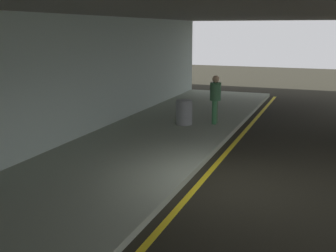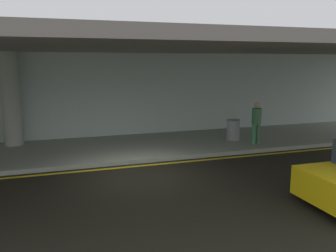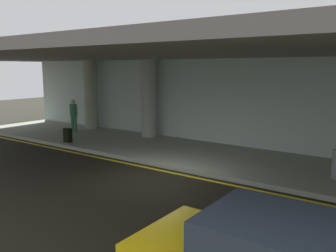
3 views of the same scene
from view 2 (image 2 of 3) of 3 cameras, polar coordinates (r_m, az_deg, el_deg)
The scene contains 8 objects.
ground_plane at distance 11.02m, azimuth -4.77°, elevation -7.64°, with size 60.00×60.00×0.00m, color black.
sidewalk at distance 13.93m, azimuth -7.69°, elevation -3.54°, with size 26.00×4.20×0.15m, color gray.
lane_stripe_yellow at distance 11.70m, azimuth -5.59°, elevation -6.56°, with size 26.00×0.14×0.01m, color yellow.
support_column_left_mid at distance 15.00m, azimuth -24.20°, elevation 4.01°, with size 0.72×0.72×3.65m, color gray.
ceiling_overhang at distance 13.04m, azimuth -7.71°, elevation 12.69°, with size 28.00×13.20×0.30m, color slate.
terminal_back_wall at distance 15.81m, azimuth -9.32°, elevation 4.79°, with size 26.00×0.30×3.80m, color #A9BBB3.
traveler_with_luggage at distance 14.44m, azimuth 14.19°, elevation 0.94°, with size 0.38×0.38×1.68m.
trash_bin_steel at distance 15.09m, azimuth 10.53°, elevation -0.60°, with size 0.56×0.56×0.85m, color gray.
Camera 2 is at (-2.34, -10.22, 3.40)m, focal length 37.47 mm.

